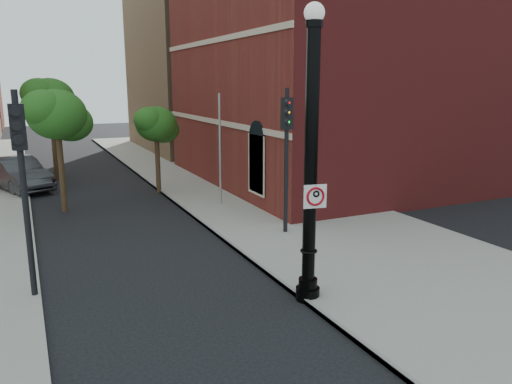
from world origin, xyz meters
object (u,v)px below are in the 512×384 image
lamppost (311,171)px  traffic_signal_left (21,162)px  parked_car (18,174)px  no_parking_sign (315,196)px  traffic_signal_right (287,138)px

lamppost → traffic_signal_left: bearing=154.6°
parked_car → lamppost: bearing=-90.0°
lamppost → no_parking_sign: size_ratio=12.31×
parked_car → traffic_signal_right: size_ratio=0.97×
traffic_signal_right → traffic_signal_left: bearing=170.0°
no_parking_sign → traffic_signal_left: (-6.41, 3.21, 0.82)m
traffic_signal_left → traffic_signal_right: size_ratio=1.01×
parked_car → traffic_signal_left: 15.18m
no_parking_sign → traffic_signal_right: 5.79m
lamppost → no_parking_sign: 0.62m
parked_car → traffic_signal_right: bearing=-75.8°
parked_car → traffic_signal_left: traffic_signal_left is taller
traffic_signal_left → traffic_signal_right: (8.51, 2.13, -0.02)m
lamppost → parked_car: bearing=110.4°
lamppost → no_parking_sign: lamppost is taller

